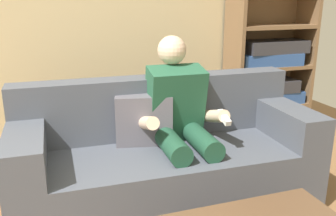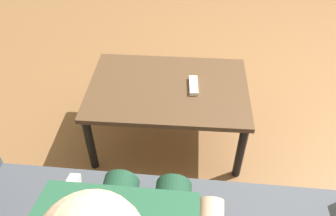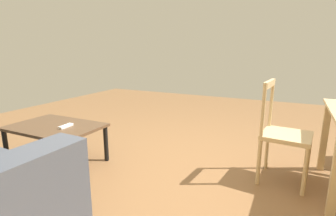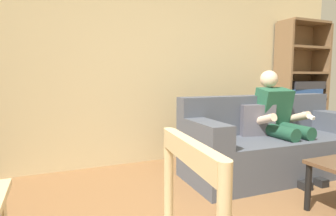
% 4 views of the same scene
% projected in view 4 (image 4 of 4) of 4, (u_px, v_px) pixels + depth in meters
% --- Properties ---
extents(wall_back, '(6.65, 0.12, 2.53)m').
position_uv_depth(wall_back, '(131.00, 67.00, 3.60)').
color(wall_back, '#D1BC8C').
rests_on(wall_back, ground_plane).
extents(couch, '(2.12, 0.86, 0.90)m').
position_uv_depth(couch, '(270.00, 144.00, 3.25)').
color(couch, '#474C56').
rests_on(couch, ground_plane).
extents(person_lounging, '(0.60, 0.87, 1.21)m').
position_uv_depth(person_lounging, '(280.00, 120.00, 3.25)').
color(person_lounging, '#23563D').
rests_on(person_lounging, ground_plane).
extents(bookshelf, '(0.84, 0.36, 1.99)m').
position_uv_depth(bookshelf, '(300.00, 96.00, 4.48)').
color(bookshelf, brown).
rests_on(bookshelf, ground_plane).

